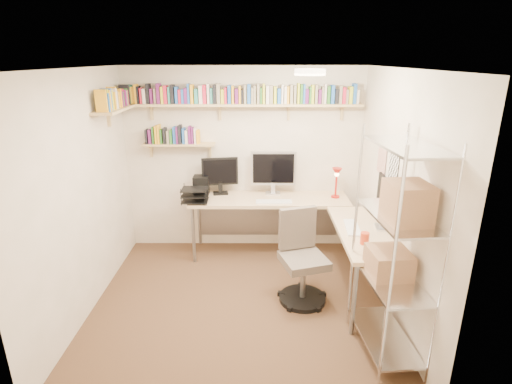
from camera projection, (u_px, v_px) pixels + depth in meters
ground at (240, 303)px, 4.45m from camera, size 3.20×3.20×0.00m
room_shell at (238, 169)px, 3.95m from camera, size 3.24×3.04×2.52m
wall_shelves at (211, 104)px, 5.03m from camera, size 3.12×1.09×0.80m
corner_desk at (282, 205)px, 5.08m from camera, size 2.51×2.12×1.42m
office_chair at (302, 263)px, 4.41m from camera, size 0.57×0.58×1.04m
wire_rack at (397, 238)px, 3.33m from camera, size 0.51×0.92×2.05m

